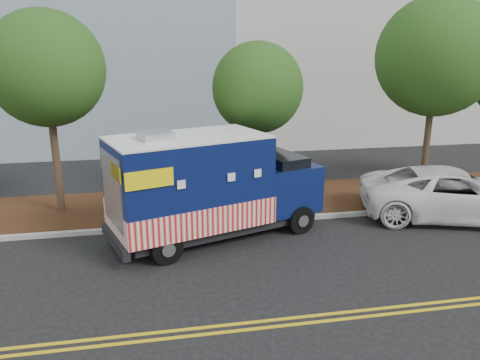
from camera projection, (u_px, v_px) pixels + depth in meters
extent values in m
plane|color=black|center=(241.00, 241.00, 14.58)|extent=(120.00, 120.00, 0.00)
cube|color=#9E9E99|center=(233.00, 222.00, 15.88)|extent=(120.00, 0.18, 0.15)
cube|color=#32190D|center=(224.00, 203.00, 17.86)|extent=(120.00, 4.00, 0.15)
cube|color=gold|center=(278.00, 320.00, 10.38)|extent=(120.00, 0.10, 0.01)
cube|color=gold|center=(281.00, 326.00, 10.14)|extent=(120.00, 0.10, 0.01)
cylinder|color=#38281C|center=(56.00, 158.00, 16.29)|extent=(0.26, 0.26, 4.16)
sphere|color=#224A15|center=(46.00, 69.00, 15.44)|extent=(3.86, 3.86, 3.86)
cylinder|color=#38281C|center=(257.00, 157.00, 17.73)|extent=(0.26, 0.26, 3.54)
sphere|color=#224A15|center=(258.00, 88.00, 17.00)|extent=(3.33, 3.33, 3.33)
cylinder|color=#38281C|center=(427.00, 141.00, 18.70)|extent=(0.26, 0.26, 4.32)
sphere|color=#224A15|center=(436.00, 56.00, 17.78)|extent=(4.56, 4.56, 4.56)
cube|color=#473828|center=(151.00, 191.00, 15.50)|extent=(0.06, 0.06, 2.40)
cube|color=black|center=(219.00, 222.00, 14.90)|extent=(6.42, 3.87, 0.30)
cube|color=#0A1446|center=(189.00, 181.00, 14.03)|extent=(5.11, 3.80, 2.60)
cube|color=red|center=(190.00, 210.00, 14.28)|extent=(5.17, 3.88, 0.81)
cube|color=white|center=(188.00, 137.00, 13.66)|extent=(5.11, 3.80, 0.07)
cube|color=#B7B7BA|center=(155.00, 135.00, 13.16)|extent=(1.10, 1.10, 0.24)
cube|color=#0A1446|center=(279.00, 185.00, 15.71)|extent=(2.59, 2.83, 1.52)
cube|color=black|center=(278.00, 164.00, 15.48)|extent=(1.70, 2.35, 0.71)
cube|color=black|center=(303.00, 195.00, 16.32)|extent=(0.77, 2.09, 0.33)
cube|color=black|center=(115.00, 241.00, 13.35)|extent=(0.95, 2.38, 0.30)
cube|color=#B7B7BA|center=(112.00, 190.00, 12.94)|extent=(0.66, 1.87, 2.06)
cube|color=#B7B7BA|center=(183.00, 168.00, 15.25)|extent=(1.87, 0.66, 1.19)
cube|color=yellow|center=(150.00, 179.00, 12.02)|extent=(1.24, 0.43, 0.49)
cube|color=yellow|center=(122.00, 159.00, 14.19)|extent=(1.24, 0.43, 0.49)
cylinder|color=black|center=(300.00, 219.00, 15.08)|extent=(0.96, 0.58, 0.91)
cylinder|color=black|center=(264.00, 200.00, 16.94)|extent=(0.96, 0.58, 0.91)
cylinder|color=black|center=(167.00, 248.00, 12.96)|extent=(0.96, 0.58, 0.91)
cylinder|color=black|center=(142.00, 223.00, 14.82)|extent=(0.96, 0.58, 0.91)
imported|color=white|center=(454.00, 194.00, 16.28)|extent=(6.93, 4.70, 1.76)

